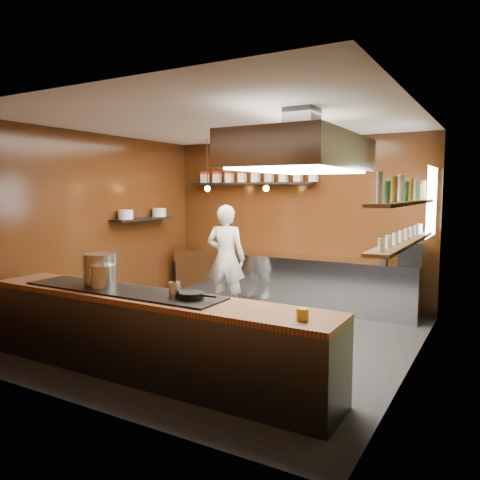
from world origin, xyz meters
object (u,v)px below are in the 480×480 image
Objects in this scene: extractor_hood at (301,152)px; stockpot_small at (103,276)px; chef at (226,258)px; espresso_machine at (410,253)px; stockpot_large at (100,269)px.

stockpot_small is at bearing -146.93° from extractor_hood.
chef is at bearing 140.87° from extractor_hood.
stockpot_small is 4.73m from espresso_machine.
stockpot_large is 1.09× the size of espresso_machine.
espresso_machine is at bearing -175.63° from chef.
extractor_hood is 2.70m from stockpot_small.
stockpot_large reaches higher than espresso_machine.
espresso_machine is at bearing 73.00° from extractor_hood.
stockpot_small is 2.92m from chef.
chef is (0.06, 2.78, -0.22)m from stockpot_large.
extractor_hood is at bearing 28.19° from stockpot_large.
chef is at bearing 88.67° from stockpot_large.
extractor_hood is 1.09× the size of chef.
espresso_machine is (2.72, 3.87, 0.00)m from stockpot_small.
stockpot_small is (0.18, -0.12, -0.05)m from stockpot_large.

